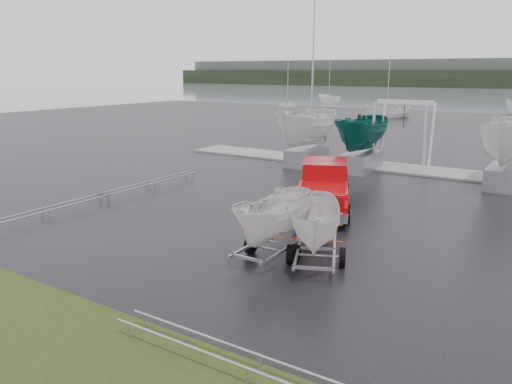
{
  "coord_description": "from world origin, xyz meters",
  "views": [
    {
      "loc": [
        8.67,
        -16.67,
        5.81
      ],
      "look_at": [
        -1.58,
        -0.78,
        1.2
      ],
      "focal_mm": 35.0,
      "sensor_mm": 36.0,
      "label": 1
    }
  ],
  "objects_px": {
    "trailer_hitched": "(318,187)",
    "boat_hoist": "(403,125)",
    "pickup_truck": "(324,185)",
    "trailer_parked": "(276,180)"
  },
  "relations": [
    {
      "from": "trailer_parked",
      "to": "boat_hoist",
      "type": "distance_m",
      "value": 16.68
    },
    {
      "from": "trailer_hitched",
      "to": "trailer_parked",
      "type": "bearing_deg",
      "value": 166.55
    },
    {
      "from": "pickup_truck",
      "to": "trailer_hitched",
      "type": "bearing_deg",
      "value": -90.0
    },
    {
      "from": "trailer_hitched",
      "to": "boat_hoist",
      "type": "relative_size",
      "value": 1.08
    },
    {
      "from": "boat_hoist",
      "to": "trailer_hitched",
      "type": "bearing_deg",
      "value": -81.68
    },
    {
      "from": "trailer_hitched",
      "to": "trailer_parked",
      "type": "height_order",
      "value": "trailer_parked"
    },
    {
      "from": "pickup_truck",
      "to": "boat_hoist",
      "type": "bearing_deg",
      "value": 65.92
    },
    {
      "from": "pickup_truck",
      "to": "boat_hoist",
      "type": "height_order",
      "value": "boat_hoist"
    },
    {
      "from": "pickup_truck",
      "to": "boat_hoist",
      "type": "distance_m",
      "value": 10.62
    },
    {
      "from": "pickup_truck",
      "to": "boat_hoist",
      "type": "xyz_separation_m",
      "value": [
        0.15,
        10.49,
        1.65
      ]
    }
  ]
}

